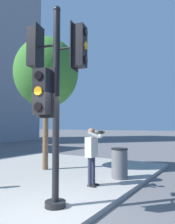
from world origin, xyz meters
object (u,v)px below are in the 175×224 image
at_px(traffic_signal_pole, 53,81).
at_px(trash_bin, 119,163).
at_px(street_tree, 46,73).
at_px(person_photographer, 92,151).

bearing_deg(traffic_signal_pole, trash_bin, -2.29).
bearing_deg(street_tree, traffic_signal_pole, -135.00).
bearing_deg(trash_bin, person_photographer, 165.46).
xyz_separation_m(person_photographer, trash_bin, (1.24, -0.32, -0.51)).
relative_size(traffic_signal_pole, person_photographer, 2.66).
bearing_deg(street_tree, person_photographer, -110.48).
xyz_separation_m(person_photographer, street_tree, (1.04, 2.79, 2.88)).
height_order(street_tree, trash_bin, street_tree).
distance_m(person_photographer, trash_bin, 1.37).
distance_m(traffic_signal_pole, trash_bin, 3.87).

